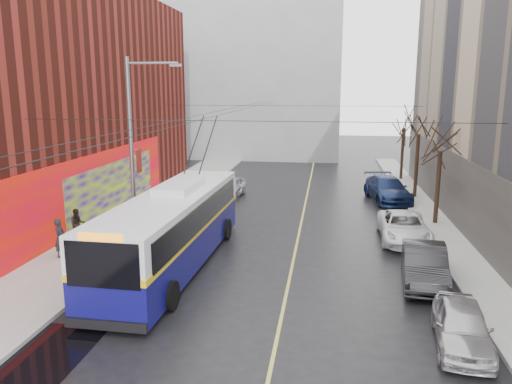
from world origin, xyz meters
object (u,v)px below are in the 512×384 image
at_px(parked_car_c, 404,227).
at_px(tree_near, 441,137).
at_px(tree_far, 404,118).
at_px(trolleybus, 172,228).
at_px(streetlight_pole, 134,147).
at_px(parked_car_b, 424,265).
at_px(parked_car_a, 462,326).
at_px(following_car, 230,187).
at_px(pedestrian_a, 60,238).
at_px(tree_mid, 419,123).
at_px(parked_car_d, 387,189).
at_px(pedestrian_b, 78,224).

bearing_deg(parked_car_c, tree_near, 56.49).
height_order(tree_far, trolleybus, tree_far).
xyz_separation_m(streetlight_pole, parked_car_b, (12.94, -2.90, -4.08)).
distance_m(parked_car_a, following_car, 22.41).
xyz_separation_m(parked_car_c, pedestrian_a, (-15.67, -5.19, 0.32)).
height_order(trolleybus, pedestrian_a, trolleybus).
height_order(following_car, pedestrian_a, pedestrian_a).
bearing_deg(following_car, tree_mid, 10.63).
distance_m(parked_car_a, parked_car_b, 5.00).
bearing_deg(tree_far, parked_car_c, -97.26).
height_order(streetlight_pole, tree_near, streetlight_pole).
relative_size(parked_car_a, following_car, 0.94).
bearing_deg(tree_near, parked_car_c, -124.12).
relative_size(streetlight_pole, parked_car_d, 1.60).
height_order(streetlight_pole, tree_far, streetlight_pole).
xyz_separation_m(tree_mid, parked_car_a, (-2.00, -20.89, -4.59)).
relative_size(parked_car_c, parked_car_d, 0.90).
xyz_separation_m(tree_near, parked_car_b, (-2.20, -8.90, -4.21)).
distance_m(parked_car_c, parked_car_d, 9.18).
relative_size(tree_far, pedestrian_b, 4.15).
distance_m(parked_car_c, pedestrian_a, 16.51).
xyz_separation_m(tree_far, following_car, (-12.92, -8.33, -4.44)).
distance_m(tree_near, trolleybus, 15.54).
bearing_deg(tree_mid, pedestrian_b, -144.88).
distance_m(tree_far, trolleybus, 25.99).
relative_size(parked_car_d, pedestrian_b, 3.56).
relative_size(streetlight_pole, trolleybus, 0.69).
relative_size(tree_near, tree_far, 0.97).
xyz_separation_m(parked_car_d, following_car, (-10.92, -0.27, -0.11)).
bearing_deg(tree_near, following_car, 156.30).
xyz_separation_m(tree_near, tree_mid, (0.00, 7.00, 0.28)).
distance_m(tree_far, pedestrian_b, 27.39).
relative_size(parked_car_d, pedestrian_a, 3.22).
xyz_separation_m(tree_far, pedestrian_a, (-17.86, -22.43, -4.12)).
xyz_separation_m(tree_near, trolleybus, (-12.62, -8.46, -3.27)).
distance_m(trolleybus, parked_car_c, 11.70).
bearing_deg(parked_car_a, tree_near, 88.68).
height_order(tree_near, trolleybus, tree_near).
relative_size(tree_near, parked_car_a, 1.64).
bearing_deg(parked_car_d, parked_car_a, -99.83).
relative_size(tree_near, tree_mid, 0.96).
bearing_deg(trolleybus, following_car, 92.94).
height_order(streetlight_pole, tree_mid, streetlight_pole).
bearing_deg(following_car, parked_car_b, -48.90).
bearing_deg(following_car, tree_far, 37.57).
bearing_deg(parked_car_b, pedestrian_b, 175.59).
distance_m(parked_car_c, pedestrian_b, 16.37).
xyz_separation_m(parked_car_c, parked_car_d, (0.20, 9.18, 0.11)).
bearing_deg(trolleybus, tree_mid, 52.49).
relative_size(tree_mid, following_car, 1.61).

